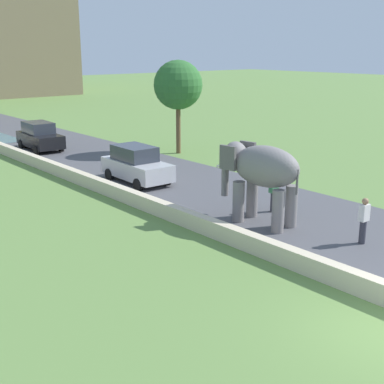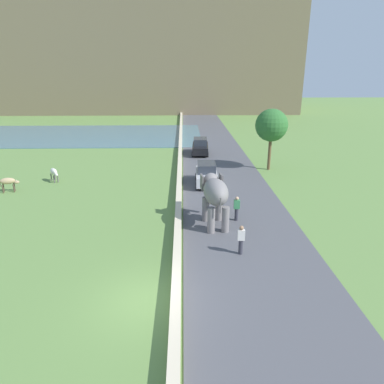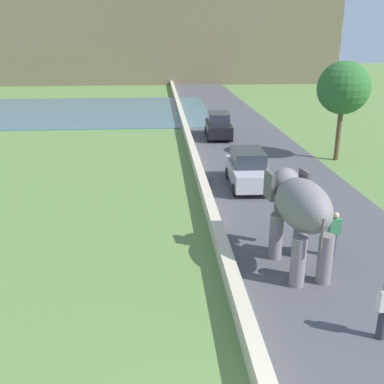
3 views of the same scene
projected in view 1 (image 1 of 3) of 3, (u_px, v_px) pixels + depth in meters
The scene contains 8 objects.
road_surface at pixel (115, 163), 29.85m from camera, with size 7.00×120.00×0.06m, color #4C4C51.
barrier_wall at pixel (71, 174), 25.95m from camera, with size 0.40×110.00×0.60m, color beige.
elephant at pixel (261, 171), 19.00m from camera, with size 1.71×3.54×2.99m.
person_beside_elephant at pixel (274, 192), 20.62m from camera, with size 0.36×0.22×1.63m.
person_trailing at pixel (364, 220), 17.23m from camera, with size 0.36×0.22×1.63m.
car_silver at pixel (136, 165), 25.30m from camera, with size 1.88×4.04×1.80m.
car_black at pixel (40, 136), 33.36m from camera, with size 1.95×4.08×1.80m.
tree_near at pixel (178, 85), 31.60m from camera, with size 2.97×2.97×5.68m.
Camera 1 is at (-10.43, -5.21, 6.35)m, focal length 48.99 mm.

